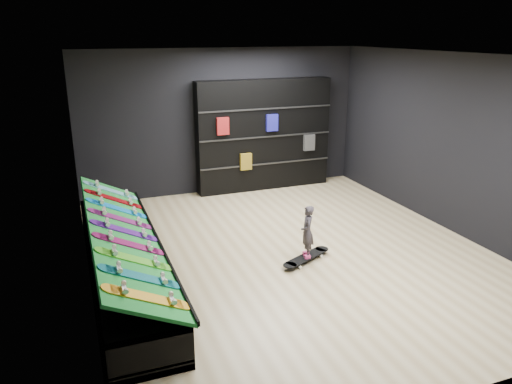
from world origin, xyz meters
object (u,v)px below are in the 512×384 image
object	(u,v)px
back_shelving	(264,135)
floor_skateboard	(306,259)
child	(307,241)
display_rack	(123,264)

from	to	relation	value
back_shelving	floor_skateboard	bearing A→B (deg)	-101.79
back_shelving	child	distance (m)	3.87
floor_skateboard	child	distance (m)	0.29
display_rack	floor_skateboard	distance (m)	2.68
display_rack	child	xyz separation A→B (m)	(2.64, -0.38, 0.08)
display_rack	back_shelving	bearing A→B (deg)	44.18
display_rack	back_shelving	size ratio (longest dim) A/B	1.52
child	back_shelving	bearing A→B (deg)	-172.57
floor_skateboard	child	bearing A→B (deg)	0.00
display_rack	back_shelving	distance (m)	4.85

